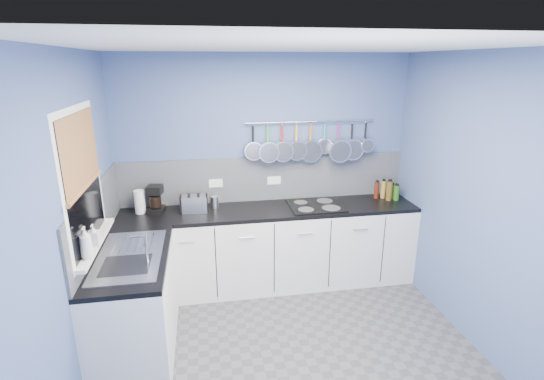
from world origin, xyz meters
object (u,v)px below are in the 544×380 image
object	(u,v)px
soap_bottle_a	(86,243)
coffee_maker	(155,199)
hob	(316,206)
canister	(214,202)
toaster	(194,204)
paper_towel	(140,202)
soap_bottle_b	(94,235)

from	to	relation	value
soap_bottle_a	coffee_maker	distance (m)	1.35
hob	canister	bearing A→B (deg)	172.17
toaster	canister	distance (m)	0.23
canister	hob	bearing A→B (deg)	-7.83
soap_bottle_a	paper_towel	distance (m)	1.32
soap_bottle_a	soap_bottle_b	distance (m)	0.21
soap_bottle_a	hob	distance (m)	2.37
soap_bottle_b	soap_bottle_a	bearing A→B (deg)	-90.00
toaster	hob	size ratio (longest dim) A/B	0.47
soap_bottle_a	hob	xyz separation A→B (m)	(2.04, 1.19, -0.26)
canister	paper_towel	bearing A→B (deg)	-177.15
toaster	canister	size ratio (longest dim) A/B	2.13
hob	soap_bottle_b	bearing A→B (deg)	-154.48
soap_bottle_a	canister	size ratio (longest dim) A/B	1.91
coffee_maker	hob	size ratio (longest dim) A/B	0.49
paper_towel	toaster	size ratio (longest dim) A/B	0.91
soap_bottle_b	paper_towel	distance (m)	1.11
paper_towel	hob	bearing A→B (deg)	-3.44
coffee_maker	canister	bearing A→B (deg)	13.52
soap_bottle_b	hob	xyz separation A→B (m)	(2.04, 0.97, -0.23)
canister	hob	world-z (taller)	canister
coffee_maker	canister	distance (m)	0.61
toaster	hob	bearing A→B (deg)	-0.30
coffee_maker	hob	xyz separation A→B (m)	(1.69, -0.11, -0.14)
paper_towel	coffee_maker	size ratio (longest dim) A/B	0.86
soap_bottle_b	toaster	world-z (taller)	soap_bottle_b
paper_towel	coffee_maker	xyz separation A→B (m)	(0.16, 0.00, 0.02)
soap_bottle_b	canister	world-z (taller)	soap_bottle_b
soap_bottle_a	canister	world-z (taller)	soap_bottle_a
paper_towel	toaster	world-z (taller)	paper_towel
soap_bottle_b	paper_towel	bearing A→B (deg)	80.14
soap_bottle_a	canister	distance (m)	1.65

